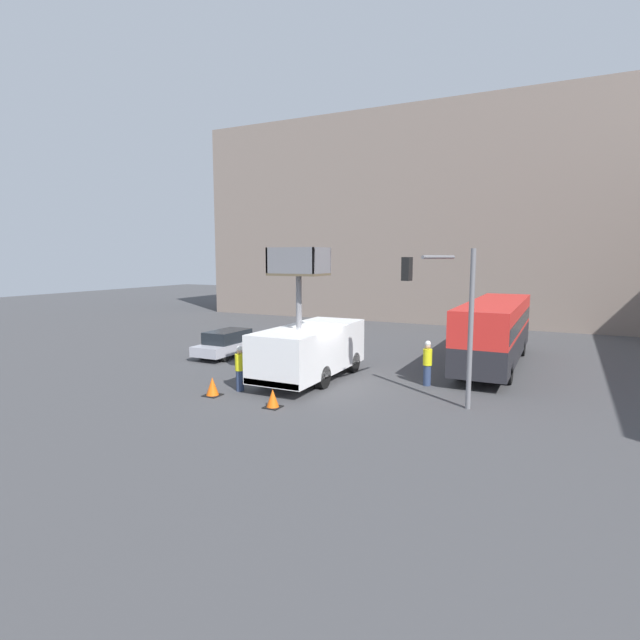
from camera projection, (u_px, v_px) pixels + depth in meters
ground_plane at (319, 385)px, 21.35m from camera, size 120.00×120.00×0.00m
building_backdrop_far at (453, 219)px, 43.54m from camera, size 44.00×10.00×17.52m
utility_truck at (310, 347)px, 21.95m from camera, size 2.54×6.59×5.82m
city_bus at (495, 328)px, 24.79m from camera, size 2.42×11.26×3.27m
traffic_light_pole at (446, 301)px, 18.11m from camera, size 2.81×2.55×5.73m
road_worker_near_truck at (240, 368)px, 20.28m from camera, size 0.38×0.38×1.87m
road_worker_directing at (427, 363)px, 21.11m from camera, size 0.38×0.38×1.93m
traffic_cone_near_truck at (212, 387)px, 19.64m from camera, size 0.64×0.64×0.74m
traffic_cone_mid_road at (273, 399)px, 18.09m from camera, size 0.60×0.60×0.68m
parked_car_curbside at (229, 343)px, 27.54m from camera, size 1.73×4.74×1.44m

